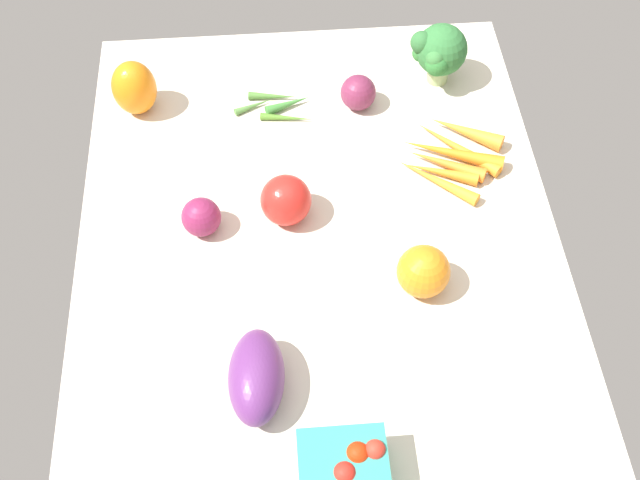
% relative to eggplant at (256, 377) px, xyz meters
% --- Properties ---
extents(tablecloth, '(1.04, 0.76, 0.02)m').
position_rel_eggplant_xyz_m(tablecloth, '(-0.24, 0.10, -0.05)').
color(tablecloth, beige).
rests_on(tablecloth, ground).
extents(eggplant, '(0.15, 0.09, 0.08)m').
position_rel_eggplant_xyz_m(eggplant, '(0.00, 0.00, 0.00)').
color(eggplant, '#632E6F').
rests_on(eggplant, tablecloth).
extents(heirloom_tomato_orange, '(0.08, 0.08, 0.08)m').
position_rel_eggplant_xyz_m(heirloom_tomato_orange, '(-0.15, 0.25, 0.00)').
color(heirloom_tomato_orange, orange).
rests_on(heirloom_tomato_orange, tablecloth).
extents(red_onion_center, '(0.06, 0.06, 0.06)m').
position_rel_eggplant_xyz_m(red_onion_center, '(-0.54, 0.20, -0.01)').
color(red_onion_center, '#732746').
rests_on(red_onion_center, tablecloth).
extents(broccoli_head, '(0.10, 0.10, 0.12)m').
position_rel_eggplant_xyz_m(broccoli_head, '(-0.60, 0.35, 0.03)').
color(broccoli_head, '#A8BD7E').
rests_on(broccoli_head, tablecloth).
extents(bell_pepper_orange, '(0.11, 0.11, 0.10)m').
position_rel_eggplant_xyz_m(bell_pepper_orange, '(-0.57, -0.19, 0.01)').
color(bell_pepper_orange, orange).
rests_on(bell_pepper_orange, tablecloth).
extents(bell_pepper_red, '(0.11, 0.11, 0.08)m').
position_rel_eggplant_xyz_m(bell_pepper_red, '(-0.30, 0.06, 0.00)').
color(bell_pepper_red, red).
rests_on(bell_pepper_red, tablecloth).
extents(berry_basket, '(0.11, 0.11, 0.08)m').
position_rel_eggplant_xyz_m(berry_basket, '(0.15, 0.11, -0.00)').
color(berry_basket, teal).
rests_on(berry_basket, tablecloth).
extents(okra_pile, '(0.08, 0.14, 0.02)m').
position_rel_eggplant_xyz_m(okra_pile, '(-0.55, 0.06, -0.03)').
color(okra_pile, '#4F8236').
rests_on(okra_pile, tablecloth).
extents(carrot_bunch, '(0.21, 0.20, 0.03)m').
position_rel_eggplant_xyz_m(carrot_bunch, '(-0.40, 0.34, -0.03)').
color(carrot_bunch, orange).
rests_on(carrot_bunch, tablecloth).
extents(red_onion_near_basket, '(0.06, 0.06, 0.06)m').
position_rel_eggplant_xyz_m(red_onion_near_basket, '(-0.29, -0.08, -0.01)').
color(red_onion_near_basket, '#84224B').
rests_on(red_onion_near_basket, tablecloth).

